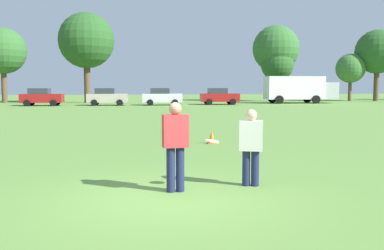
% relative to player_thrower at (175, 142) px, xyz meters
% --- Properties ---
extents(ground_plane, '(189.12, 189.12, 0.00)m').
position_rel_player_thrower_xyz_m(ground_plane, '(-0.28, -0.49, -0.98)').
color(ground_plane, '#608C3D').
extents(player_thrower, '(0.50, 0.30, 1.74)m').
position_rel_player_thrower_xyz_m(player_thrower, '(0.00, 0.00, 0.00)').
color(player_thrower, '#1E234C').
rests_on(player_thrower, ground).
extents(player_defender, '(0.53, 0.41, 1.58)m').
position_rel_player_thrower_xyz_m(player_defender, '(1.59, 0.22, -0.10)').
color(player_defender, '#1E234C').
rests_on(player_defender, ground).
extents(frisbee, '(0.27, 0.27, 0.07)m').
position_rel_player_thrower_xyz_m(frisbee, '(0.75, 0.09, -0.02)').
color(frisbee, white).
extents(traffic_cone, '(0.32, 0.32, 0.48)m').
position_rel_player_thrower_xyz_m(traffic_cone, '(2.23, 6.63, -0.75)').
color(traffic_cone, '#D8590C').
rests_on(traffic_cone, ground).
extents(parked_car_center, '(4.30, 2.42, 1.82)m').
position_rel_player_thrower_xyz_m(parked_car_center, '(-8.75, 38.06, -0.06)').
color(parked_car_center, maroon).
rests_on(parked_car_center, ground).
extents(parked_car_mid_right, '(4.30, 2.42, 1.82)m').
position_rel_player_thrower_xyz_m(parked_car_mid_right, '(-2.07, 37.68, -0.06)').
color(parked_car_mid_right, '#B7AD99').
rests_on(parked_car_mid_right, ground).
extents(parked_car_near_right, '(4.30, 2.42, 1.82)m').
position_rel_player_thrower_xyz_m(parked_car_near_right, '(3.66, 37.17, -0.06)').
color(parked_car_near_right, silver).
rests_on(parked_car_near_right, ground).
extents(parked_car_far_right, '(4.30, 2.42, 1.82)m').
position_rel_player_thrower_xyz_m(parked_car_far_right, '(10.09, 37.62, -0.06)').
color(parked_car_far_right, maroon).
rests_on(parked_car_far_right, ground).
extents(box_truck, '(8.63, 3.35, 3.18)m').
position_rel_player_thrower_xyz_m(box_truck, '(20.37, 39.59, 0.77)').
color(box_truck, white).
rests_on(box_truck, ground).
extents(tree_west_maple, '(5.62, 5.62, 9.13)m').
position_rel_player_thrower_xyz_m(tree_west_maple, '(-14.62, 47.37, 5.30)').
color(tree_west_maple, brown).
rests_on(tree_west_maple, ground).
extents(tree_center_elm, '(6.68, 6.68, 10.85)m').
position_rel_player_thrower_xyz_m(tree_center_elm, '(-4.55, 45.15, 6.48)').
color(tree_center_elm, brown).
rests_on(tree_center_elm, ground).
extents(tree_east_birch, '(4.36, 4.36, 7.08)m').
position_rel_player_thrower_xyz_m(tree_east_birch, '(19.99, 45.73, 3.89)').
color(tree_east_birch, brown).
rests_on(tree_east_birch, ground).
extents(tree_east_oak, '(6.25, 6.25, 10.16)m').
position_rel_player_thrower_xyz_m(tree_east_oak, '(20.10, 46.63, 6.01)').
color(tree_east_oak, brown).
rests_on(tree_east_oak, ground).
extents(tree_far_east_pine, '(3.95, 3.95, 6.42)m').
position_rel_player_thrower_xyz_m(tree_far_east_pine, '(30.27, 45.23, 3.43)').
color(tree_far_east_pine, brown).
rests_on(tree_far_east_pine, ground).
extents(tree_far_west_pine, '(5.94, 5.94, 9.65)m').
position_rel_player_thrower_xyz_m(tree_far_west_pine, '(33.81, 44.62, 5.65)').
color(tree_far_west_pine, brown).
rests_on(tree_far_west_pine, ground).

